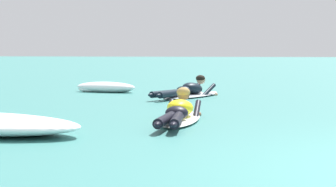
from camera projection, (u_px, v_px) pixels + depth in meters
ground_plane at (321, 91)px, 15.07m from camera, size 120.00×120.00×0.00m
surfer_near at (179, 113)px, 8.79m from camera, size 0.59×2.64×0.53m
surfer_far at (188, 92)px, 13.19m from camera, size 1.52×2.49×0.55m
whitewater_back at (106, 87)px, 14.75m from camera, size 1.67×0.81×0.27m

